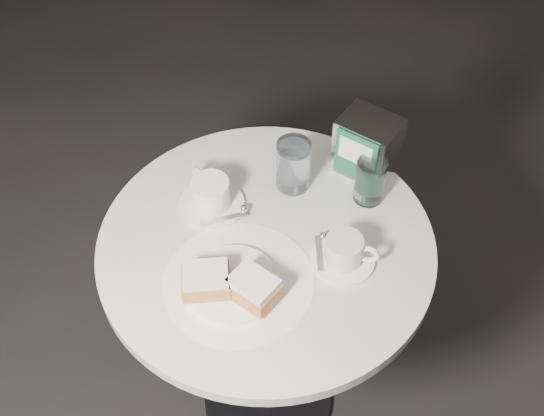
{
  "coord_description": "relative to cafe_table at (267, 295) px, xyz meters",
  "views": [
    {
      "loc": [
        0.54,
        -0.69,
        1.85
      ],
      "look_at": [
        0.0,
        0.02,
        0.83
      ],
      "focal_mm": 45.0,
      "sensor_mm": 36.0,
      "label": 1
    }
  ],
  "objects": [
    {
      "name": "sugar_spill",
      "position": [
        0.02,
        -0.11,
        0.2
      ],
      "size": [
        0.4,
        0.4,
        0.0
      ],
      "primitive_type": "cylinder",
      "rotation": [
        0.0,
        0.0,
        -0.43
      ],
      "color": "white",
      "rests_on": "cafe_table"
    },
    {
      "name": "ground",
      "position": [
        0.0,
        0.0,
        -0.55
      ],
      "size": [
        7.0,
        7.0,
        0.0
      ],
      "primitive_type": "plane",
      "color": "black",
      "rests_on": "ground"
    },
    {
      "name": "water_glass_right",
      "position": [
        0.1,
        0.23,
        0.25
      ],
      "size": [
        0.08,
        0.08,
        0.11
      ],
      "rotation": [
        0.0,
        0.0,
        -0.24
      ],
      "color": "silver",
      "rests_on": "cafe_table"
    },
    {
      "name": "napkin_dispenser",
      "position": [
        0.05,
        0.3,
        0.27
      ],
      "size": [
        0.13,
        0.11,
        0.15
      ],
      "rotation": [
        0.0,
        0.0,
        0.05
      ],
      "color": "white",
      "rests_on": "cafe_table"
    },
    {
      "name": "beignet_plate",
      "position": [
        0.02,
        -0.14,
        0.22
      ],
      "size": [
        0.25,
        0.25,
        0.06
      ],
      "rotation": [
        0.0,
        0.0,
        0.42
      ],
      "color": "white",
      "rests_on": "cafe_table"
    },
    {
      "name": "water_glass_left",
      "position": [
        -0.05,
        0.16,
        0.26
      ],
      "size": [
        0.08,
        0.08,
        0.12
      ],
      "rotation": [
        0.0,
        0.0,
        -0.08
      ],
      "color": "white",
      "rests_on": "cafe_table"
    },
    {
      "name": "cafe_table",
      "position": [
        0.0,
        0.0,
        0.0
      ],
      "size": [
        0.7,
        0.7,
        0.74
      ],
      "color": "black",
      "rests_on": "ground"
    },
    {
      "name": "coffee_cup_left",
      "position": [
        -0.15,
        0.01,
        0.23
      ],
      "size": [
        0.18,
        0.18,
        0.07
      ],
      "rotation": [
        0.0,
        0.0,
        -0.37
      ],
      "color": "silver",
      "rests_on": "cafe_table"
    },
    {
      "name": "coffee_cup_right",
      "position": [
        0.16,
        0.05,
        0.23
      ],
      "size": [
        0.17,
        0.17,
        0.07
      ],
      "rotation": [
        0.0,
        0.0,
        0.42
      ],
      "color": "white",
      "rests_on": "cafe_table"
    }
  ]
}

